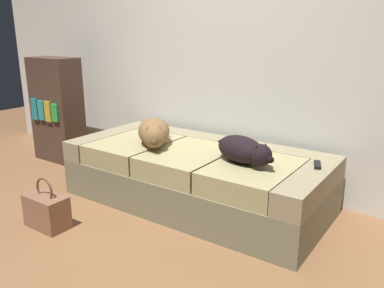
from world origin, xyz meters
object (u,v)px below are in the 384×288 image
(dog_tan, at_px, (154,132))
(dog_dark, at_px, (244,150))
(couch, at_px, (196,176))
(handbag, at_px, (47,211))
(tv_remote, at_px, (317,165))
(bookshelf, at_px, (57,110))

(dog_tan, distance_m, dog_dark, 0.82)
(couch, bearing_deg, dog_tan, -163.89)
(dog_dark, bearing_deg, dog_tan, -179.60)
(dog_dark, bearing_deg, handbag, -142.12)
(couch, height_order, dog_dark, dog_dark)
(dog_tan, relative_size, handbag, 1.42)
(couch, distance_m, tv_remote, 0.97)
(couch, bearing_deg, dog_dark, -11.14)
(handbag, xyz_separation_m, bookshelf, (-1.22, 1.05, 0.42))
(handbag, relative_size, bookshelf, 0.34)
(couch, bearing_deg, tv_remote, 7.98)
(tv_remote, bearing_deg, bookshelf, 161.35)
(couch, relative_size, dog_tan, 3.88)
(tv_remote, bearing_deg, couch, 168.53)
(couch, distance_m, handbag, 1.16)
(dog_dark, relative_size, bookshelf, 0.49)
(couch, relative_size, handbag, 5.52)
(dog_tan, relative_size, tv_remote, 3.59)
(handbag, distance_m, bookshelf, 1.66)
(bookshelf, bearing_deg, tv_remote, 0.79)
(bookshelf, bearing_deg, handbag, -40.80)
(tv_remote, distance_m, handbag, 1.94)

